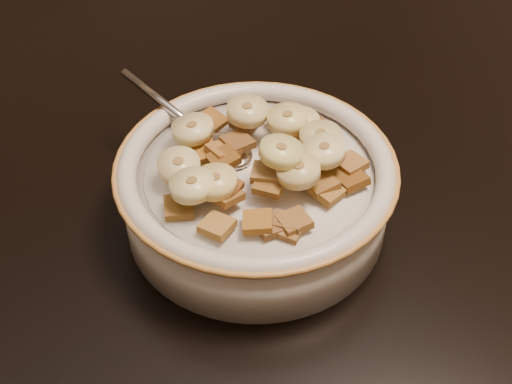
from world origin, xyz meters
name	(u,v)px	position (x,y,z in m)	size (l,w,h in m)	color
chair	(6,69)	(0.13, 0.60, 0.47)	(0.41, 0.41, 0.93)	black
cereal_bowl	(256,198)	(0.23, -0.15, 0.77)	(0.20, 0.20, 0.05)	beige
milk	(256,174)	(0.23, -0.15, 0.80)	(0.17, 0.17, 0.00)	silver
spoon	(225,151)	(0.22, -0.12, 0.80)	(0.04, 0.05, 0.01)	silver
cereal_square_0	(250,109)	(0.25, -0.08, 0.81)	(0.02, 0.02, 0.01)	olive
cereal_square_1	(282,120)	(0.27, -0.11, 0.81)	(0.02, 0.02, 0.01)	#9C5F32
cereal_square_2	(290,223)	(0.22, -0.21, 0.80)	(0.02, 0.02, 0.01)	brown
cereal_square_3	(258,222)	(0.20, -0.20, 0.81)	(0.02, 0.02, 0.01)	olive
cereal_square_4	(294,222)	(0.23, -0.21, 0.81)	(0.02, 0.02, 0.01)	brown
cereal_square_5	(352,180)	(0.28, -0.19, 0.81)	(0.02, 0.02, 0.01)	brown
cereal_square_6	(225,188)	(0.20, -0.17, 0.81)	(0.02, 0.02, 0.01)	brown
cereal_square_7	(307,121)	(0.29, -0.12, 0.80)	(0.02, 0.02, 0.01)	brown
cereal_square_8	(332,177)	(0.27, -0.18, 0.80)	(0.02, 0.02, 0.01)	brown
cereal_square_9	(350,164)	(0.29, -0.18, 0.81)	(0.02, 0.02, 0.01)	olive
cereal_square_10	(179,207)	(0.16, -0.16, 0.81)	(0.02, 0.02, 0.01)	brown
cereal_square_11	(299,162)	(0.26, -0.16, 0.81)	(0.02, 0.02, 0.01)	brown
cereal_square_12	(270,184)	(0.22, -0.18, 0.81)	(0.02, 0.02, 0.01)	brown
cereal_square_13	(304,142)	(0.27, -0.15, 0.81)	(0.02, 0.02, 0.01)	#955225
cereal_square_14	(224,159)	(0.21, -0.14, 0.82)	(0.02, 0.02, 0.01)	brown
cereal_square_15	(327,191)	(0.26, -0.20, 0.81)	(0.02, 0.02, 0.01)	brown
cereal_square_16	(195,189)	(0.18, -0.15, 0.81)	(0.02, 0.02, 0.01)	brown
cereal_square_17	(212,121)	(0.22, -0.08, 0.80)	(0.02, 0.02, 0.01)	brown
cereal_square_18	(223,151)	(0.21, -0.13, 0.81)	(0.02, 0.02, 0.01)	#986024
cereal_square_19	(238,142)	(0.22, -0.13, 0.82)	(0.02, 0.02, 0.01)	brown
cereal_square_20	(201,152)	(0.20, -0.12, 0.81)	(0.02, 0.02, 0.01)	#9B6523
cereal_square_21	(246,120)	(0.24, -0.10, 0.81)	(0.02, 0.02, 0.01)	brown
cereal_square_22	(339,168)	(0.28, -0.18, 0.80)	(0.02, 0.02, 0.01)	#613412
cereal_square_23	(266,172)	(0.23, -0.17, 0.82)	(0.02, 0.02, 0.01)	olive
cereal_square_24	(303,156)	(0.26, -0.16, 0.81)	(0.02, 0.02, 0.01)	brown
cereal_square_25	(225,195)	(0.19, -0.17, 0.81)	(0.02, 0.02, 0.01)	olive
cereal_square_26	(217,226)	(0.18, -0.19, 0.81)	(0.02, 0.02, 0.01)	olive
cereal_square_27	(322,184)	(0.26, -0.19, 0.81)	(0.02, 0.02, 0.01)	#915B23
cereal_square_28	(272,225)	(0.21, -0.20, 0.80)	(0.02, 0.02, 0.01)	brown
cereal_square_29	(288,227)	(0.22, -0.21, 0.80)	(0.02, 0.02, 0.01)	brown
banana_slice_0	(179,166)	(0.17, -0.13, 0.82)	(0.03, 0.03, 0.01)	beige
banana_slice_1	(287,119)	(0.26, -0.13, 0.82)	(0.03, 0.03, 0.01)	#FFDE90
banana_slice_2	(281,152)	(0.24, -0.17, 0.83)	(0.03, 0.03, 0.01)	#FFEB7C
banana_slice_3	(193,129)	(0.20, -0.10, 0.82)	(0.03, 0.03, 0.01)	#F6DF94
banana_slice_4	(192,130)	(0.20, -0.10, 0.82)	(0.03, 0.03, 0.01)	beige
banana_slice_5	(324,151)	(0.27, -0.17, 0.82)	(0.03, 0.03, 0.01)	beige
banana_slice_6	(299,122)	(0.27, -0.13, 0.82)	(0.03, 0.03, 0.01)	#DEC388
banana_slice_7	(320,137)	(0.28, -0.16, 0.82)	(0.03, 0.03, 0.01)	#CFBF7C
banana_slice_8	(192,186)	(0.17, -0.16, 0.82)	(0.03, 0.03, 0.01)	#EADD87
banana_slice_9	(215,182)	(0.19, -0.16, 0.82)	(0.03, 0.03, 0.01)	#FEE27F
banana_slice_10	(298,171)	(0.24, -0.18, 0.82)	(0.03, 0.03, 0.01)	#DAC581
banana_slice_11	(247,111)	(0.24, -0.11, 0.83)	(0.03, 0.03, 0.01)	#E3D38A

